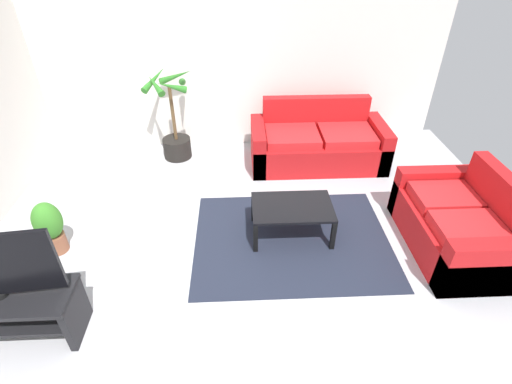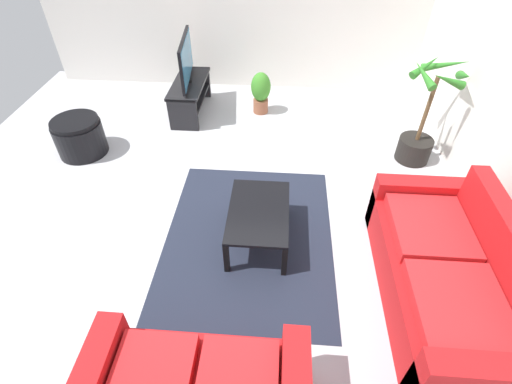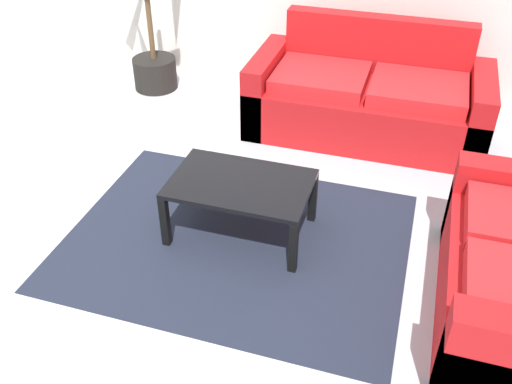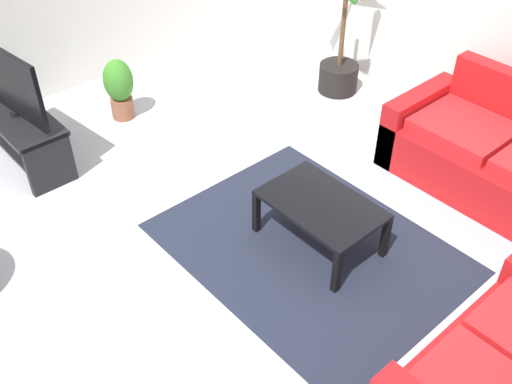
{
  "view_description": "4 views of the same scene",
  "coord_description": "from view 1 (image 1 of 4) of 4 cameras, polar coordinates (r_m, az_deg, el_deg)",
  "views": [
    {
      "loc": [
        -0.05,
        -2.68,
        2.95
      ],
      "look_at": [
        0.12,
        0.78,
        0.52
      ],
      "focal_mm": 26.75,
      "sensor_mm": 36.0,
      "label": 1
    },
    {
      "loc": [
        3.09,
        0.83,
        2.93
      ],
      "look_at": [
        0.26,
        0.62,
        0.42
      ],
      "focal_mm": 26.35,
      "sensor_mm": 36.0,
      "label": 2
    },
    {
      "loc": [
        1.5,
        -2.15,
        2.44
      ],
      "look_at": [
        0.69,
        0.44,
        0.51
      ],
      "focal_mm": 39.98,
      "sensor_mm": 36.0,
      "label": 3
    },
    {
      "loc": [
        2.7,
        -1.92,
        3.23
      ],
      "look_at": [
        0.19,
        0.3,
        0.5
      ],
      "focal_mm": 41.63,
      "sensor_mm": 36.0,
      "label": 4
    }
  ],
  "objects": [
    {
      "name": "ground_plane",
      "position": [
        3.98,
        -1.16,
        -12.71
      ],
      "size": [
        6.6,
        6.6,
        0.0
      ],
      "primitive_type": "plane",
      "color": "#B2B2B7"
    },
    {
      "name": "wall_back",
      "position": [
        5.9,
        -2.26,
        19.27
      ],
      "size": [
        6.0,
        0.06,
        2.7
      ],
      "primitive_type": "cube",
      "color": "silver",
      "rests_on": "ground"
    },
    {
      "name": "couch_main",
      "position": [
        5.74,
        9.17,
        7.07
      ],
      "size": [
        1.94,
        0.9,
        0.9
      ],
      "color": "red",
      "rests_on": "ground"
    },
    {
      "name": "couch_loveseat",
      "position": [
        4.66,
        27.98,
        -4.43
      ],
      "size": [
        0.9,
        1.45,
        0.9
      ],
      "color": "red",
      "rests_on": "ground"
    },
    {
      "name": "tv_stand",
      "position": [
        3.91,
        -32.93,
        -14.53
      ],
      "size": [
        1.1,
        0.45,
        0.49
      ],
      "color": "black",
      "rests_on": "ground"
    },
    {
      "name": "coffee_table",
      "position": [
        4.27,
        5.44,
        -2.66
      ],
      "size": [
        0.89,
        0.58,
        0.4
      ],
      "color": "black",
      "rests_on": "ground"
    },
    {
      "name": "area_rug",
      "position": [
        4.41,
        5.36,
        -7.0
      ],
      "size": [
        2.2,
        1.7,
        0.01
      ],
      "primitive_type": "cube",
      "color": "#1E2333",
      "rests_on": "ground"
    },
    {
      "name": "potted_palm",
      "position": [
        5.88,
        -12.08,
        9.17
      ],
      "size": [
        0.71,
        0.68,
        1.31
      ],
      "color": "black",
      "rests_on": "ground"
    },
    {
      "name": "potted_plant_small",
      "position": [
        4.6,
        -28.52,
        -4.47
      ],
      "size": [
        0.29,
        0.29,
        0.63
      ],
      "color": "brown",
      "rests_on": "ground"
    }
  ]
}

